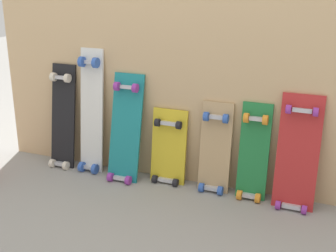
% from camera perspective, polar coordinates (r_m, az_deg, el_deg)
% --- Properties ---
extents(ground_plane, '(12.00, 12.00, 0.00)m').
position_cam_1_polar(ground_plane, '(3.03, 0.50, -6.90)').
color(ground_plane, gray).
extents(plywood_wall_panel, '(2.58, 0.04, 1.63)m').
position_cam_1_polar(plywood_wall_panel, '(2.84, 1.08, 8.68)').
color(plywood_wall_panel, tan).
rests_on(plywood_wall_panel, ground).
extents(skateboard_black, '(0.18, 0.19, 0.78)m').
position_cam_1_polar(skateboard_black, '(3.26, -13.03, 0.60)').
color(skateboard_black, black).
rests_on(skateboard_black, ground).
extents(skateboard_white, '(0.17, 0.17, 0.90)m').
position_cam_1_polar(skateboard_white, '(3.12, -9.58, 1.29)').
color(skateboard_white, silver).
rests_on(skateboard_white, ground).
extents(skateboard_teal, '(0.21, 0.23, 0.76)m').
position_cam_1_polar(skateboard_teal, '(2.99, -5.38, -0.87)').
color(skateboard_teal, '#197A7F').
rests_on(skateboard_teal, ground).
extents(skateboard_yellow, '(0.24, 0.14, 0.55)m').
position_cam_1_polar(skateboard_yellow, '(2.96, 0.07, -3.21)').
color(skateboard_yellow, gold).
rests_on(skateboard_yellow, ground).
extents(skateboard_natural, '(0.20, 0.15, 0.63)m').
position_cam_1_polar(skateboard_natural, '(2.84, 5.88, -3.34)').
color(skateboard_natural, tan).
rests_on(skateboard_natural, ground).
extents(skateboard_green, '(0.18, 0.16, 0.65)m').
position_cam_1_polar(skateboard_green, '(2.78, 10.61, -3.85)').
color(skateboard_green, '#1E7238').
rests_on(skateboard_green, ground).
extents(skateboard_red, '(0.24, 0.19, 0.73)m').
position_cam_1_polar(skateboard_red, '(2.72, 15.84, -3.95)').
color(skateboard_red, '#B22626').
rests_on(skateboard_red, ground).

